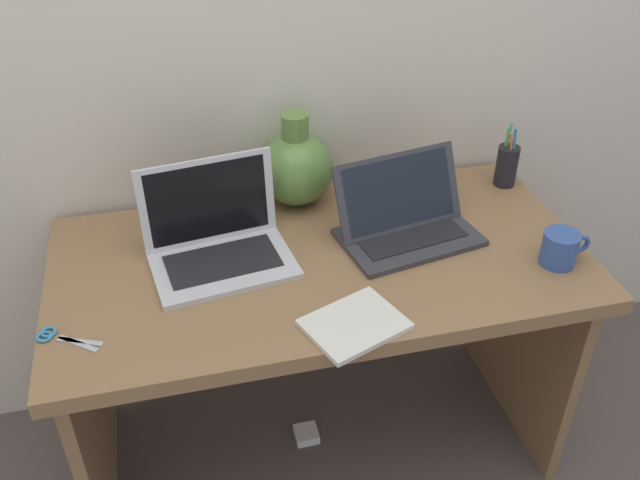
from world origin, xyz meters
The scene contains 11 objects.
ground_plane centered at (0.00, 0.00, 0.00)m, with size 6.00×6.00×0.00m, color #564C47.
back_wall centered at (0.00, 0.37, 1.20)m, with size 4.40×0.04×2.40m, color beige.
desk centered at (0.00, 0.00, 0.55)m, with size 1.31×0.66×0.70m.
laptop_left centered at (-0.24, 0.07, 0.77)m, with size 0.36×0.28×0.24m.
laptop_right centered at (0.23, 0.05, 0.76)m, with size 0.37×0.27×0.20m.
green_vase centered at (0.00, 0.27, 0.81)m, with size 0.20×0.20×0.26m.
notebook_stack centered at (0.01, -0.26, 0.71)m, with size 0.20×0.16×0.01m, color silver.
coffee_mug centered at (0.55, -0.16, 0.75)m, with size 0.12×0.09×0.08m.
pen_cup centered at (0.60, 0.22, 0.77)m, with size 0.06×0.06×0.18m.
scissors centered at (-0.61, -0.15, 0.71)m, with size 0.14×0.10×0.01m.
power_brick centered at (-0.04, 0.03, 0.01)m, with size 0.07×0.07×0.03m, color white.
Camera 1 is at (-0.33, -1.33, 1.72)m, focal length 38.99 mm.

